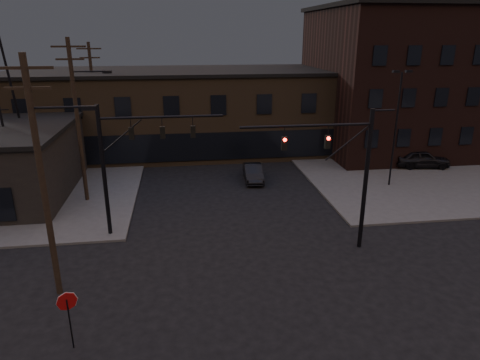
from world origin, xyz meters
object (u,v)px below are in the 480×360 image
Objects in this scene: parked_car_lot_b at (412,152)px; car_crossing at (253,173)px; parked_car_lot_a at (422,158)px; traffic_signal_near at (347,166)px; stop_sign at (68,307)px; traffic_signal_far at (125,156)px.

car_crossing is (-16.07, -3.54, -0.21)m from parked_car_lot_b.
car_crossing is at bearing 109.58° from parked_car_lot_b.
parked_car_lot_b is at bearing 1.29° from parked_car_lot_a.
traffic_signal_near is 1.65× the size of parked_car_lot_a.
traffic_signal_near is 15.17m from stop_sign.
parked_car_lot_a is (24.83, 10.14, -4.04)m from traffic_signal_far.
traffic_signal_near is 1.00× the size of traffic_signal_far.
car_crossing is at bearing 103.48° from traffic_signal_near.
parked_car_lot_a is 15.80m from car_crossing.
traffic_signal_near is 19.09m from parked_car_lot_a.
stop_sign is 32.98m from parked_car_lot_a.
traffic_signal_far is 10.55m from stop_sign.
parked_car_lot_b is (25.15, 12.52, -4.12)m from traffic_signal_far.
car_crossing is at bearing 103.19° from parked_car_lot_a.
traffic_signal_far is 3.23× the size of stop_sign.
car_crossing is at bearing 61.33° from stop_sign.
parked_car_lot_a is at bearing 179.49° from parked_car_lot_b.
stop_sign is 0.51× the size of parked_car_lot_a.
stop_sign is 0.60× the size of car_crossing.
traffic_signal_near is 3.23× the size of stop_sign.
traffic_signal_far is 13.49m from car_crossing.
parked_car_lot_a is (12.76, 13.64, -3.96)m from traffic_signal_near.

